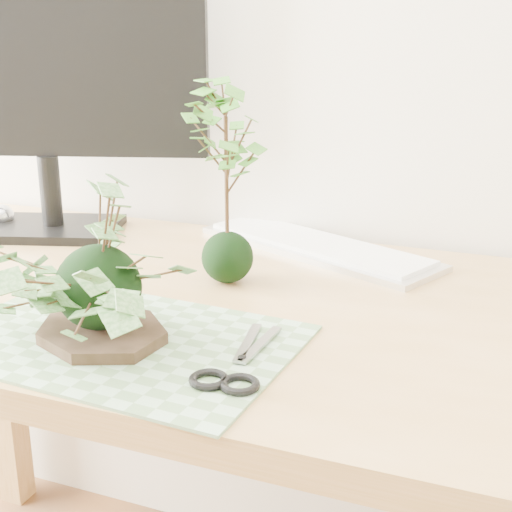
% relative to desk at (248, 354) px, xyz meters
% --- Properties ---
extents(desk, '(1.60, 0.70, 0.74)m').
position_rel_desk_xyz_m(desk, '(0.00, 0.00, 0.00)').
color(desk, tan).
rests_on(desk, ground_plane).
extents(cutting_mat, '(0.46, 0.32, 0.00)m').
position_rel_desk_xyz_m(cutting_mat, '(-0.10, -0.19, 0.09)').
color(cutting_mat, '#648B57').
rests_on(cutting_mat, desk).
extents(stone_dish, '(0.25, 0.25, 0.01)m').
position_rel_desk_xyz_m(stone_dish, '(-0.12, -0.20, 0.10)').
color(stone_dish, black).
rests_on(stone_dish, cutting_mat).
extents(ivy_kokedama, '(0.36, 0.36, 0.22)m').
position_rel_desk_xyz_m(ivy_kokedama, '(-0.12, -0.20, 0.21)').
color(ivy_kokedama, black).
rests_on(ivy_kokedama, stone_dish).
extents(maple_kokedama, '(0.24, 0.24, 0.34)m').
position_rel_desk_xyz_m(maple_kokedama, '(-0.06, 0.06, 0.32)').
color(maple_kokedama, black).
rests_on(maple_kokedama, desk).
extents(keyboard, '(0.48, 0.31, 0.02)m').
position_rel_desk_xyz_m(keyboard, '(0.03, 0.27, 0.10)').
color(keyboard, silver).
rests_on(keyboard, desk).
extents(monitor, '(0.59, 0.24, 0.54)m').
position_rel_desk_xyz_m(monitor, '(-0.48, 0.20, 0.40)').
color(monitor, black).
rests_on(monitor, desk).
extents(foil_ball, '(0.05, 0.05, 0.05)m').
position_rel_desk_xyz_m(foil_ball, '(-0.60, 0.18, 0.11)').
color(foil_ball, silver).
rests_on(foil_ball, desk).
extents(scissors, '(0.08, 0.19, 0.01)m').
position_rel_desk_xyz_m(scissors, '(0.07, -0.24, 0.10)').
color(scissors, gray).
rests_on(scissors, cutting_mat).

